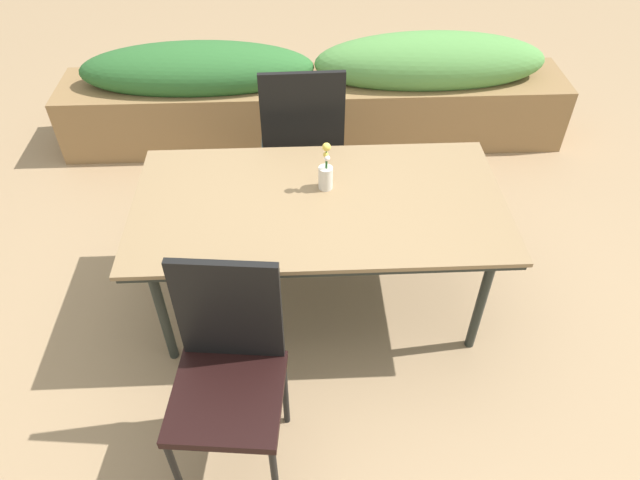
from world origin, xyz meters
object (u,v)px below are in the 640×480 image
dining_table (320,209)px  planter_box (317,93)px  chair_far_side (302,133)px  chair_near_left (228,365)px  flower_vase (326,173)px

dining_table → planter_box: bearing=88.2°
chair_far_side → chair_near_left: 1.65m
chair_near_left → flower_vase: 1.03m
planter_box → dining_table: bearing=-91.8°
chair_near_left → flower_vase: (0.42, 0.91, 0.22)m
chair_near_left → planter_box: (0.44, 2.45, -0.20)m
chair_far_side → flower_vase: (0.10, -0.70, 0.22)m
dining_table → chair_far_side: bearing=94.9°
chair_far_side → flower_vase: 0.74m
dining_table → flower_vase: (0.03, 0.10, 0.13)m
chair_far_side → planter_box: chair_far_side is taller
flower_vase → planter_box: 1.59m
dining_table → planter_box: (0.05, 1.64, -0.28)m
dining_table → flower_vase: size_ratio=6.92×
flower_vase → planter_box: flower_vase is taller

